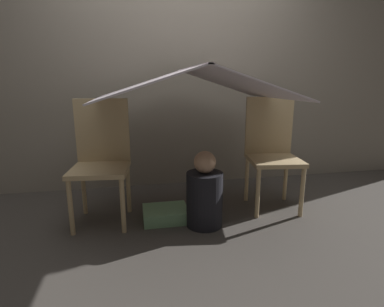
{
  "coord_description": "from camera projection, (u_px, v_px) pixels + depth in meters",
  "views": [
    {
      "loc": [
        -0.47,
        -2.24,
        1.11
      ],
      "look_at": [
        0.0,
        0.11,
        0.54
      ],
      "focal_mm": 28.0,
      "sensor_mm": 36.0,
      "label": 1
    }
  ],
  "objects": [
    {
      "name": "person_front",
      "position": [
        205.0,
        195.0,
        2.34
      ],
      "size": [
        0.29,
        0.29,
        0.61
      ],
      "color": "black",
      "rests_on": "ground_plane"
    },
    {
      "name": "chair_left",
      "position": [
        101.0,
        156.0,
        2.4
      ],
      "size": [
        0.47,
        0.47,
        0.98
      ],
      "rotation": [
        0.0,
        0.0,
        -0.1
      ],
      "color": "#D1B27F",
      "rests_on": "ground_plane"
    },
    {
      "name": "sheet_canopy",
      "position": [
        192.0,
        83.0,
        2.33
      ],
      "size": [
        1.47,
        1.15,
        0.25
      ],
      "color": "silver"
    },
    {
      "name": "wall_back",
      "position": [
        176.0,
        69.0,
        3.13
      ],
      "size": [
        7.0,
        0.05,
        2.5
      ],
      "color": "gray",
      "rests_on": "ground_plane"
    },
    {
      "name": "chair_right",
      "position": [
        272.0,
        148.0,
        2.68
      ],
      "size": [
        0.49,
        0.49,
        0.98
      ],
      "rotation": [
        0.0,
        0.0,
        -0.13
      ],
      "color": "#D1B27F",
      "rests_on": "ground_plane"
    },
    {
      "name": "floor_cushion",
      "position": [
        165.0,
        214.0,
        2.47
      ],
      "size": [
        0.36,
        0.29,
        0.1
      ],
      "color": "#7FB27F",
      "rests_on": "ground_plane"
    },
    {
      "name": "ground_plane",
      "position": [
        194.0,
        220.0,
        2.48
      ],
      "size": [
        8.8,
        8.8,
        0.0
      ],
      "primitive_type": "plane",
      "color": "#47423D"
    }
  ]
}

